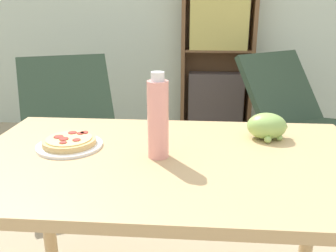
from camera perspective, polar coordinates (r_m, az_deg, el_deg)
dining_table at (r=1.21m, az=0.23°, el=-9.39°), size 1.32×0.78×0.76m
pizza_on_plate at (r=1.29m, az=-15.52°, el=-2.61°), size 0.23×0.23×0.04m
grape_bunch at (r=1.36m, az=15.59°, el=-0.05°), size 0.15×0.13×0.10m
drink_bottle at (r=1.12m, az=-1.61°, el=1.26°), size 0.07×0.07×0.28m
lounge_chair_near at (r=2.68m, az=-15.29°, el=-2.71°), size 0.87×0.96×0.88m
lounge_chair_far at (r=2.97m, az=19.35°, el=-1.00°), size 0.93×1.00×0.88m
bookshelf at (r=3.55m, az=7.90°, el=10.80°), size 0.70×0.24×1.66m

